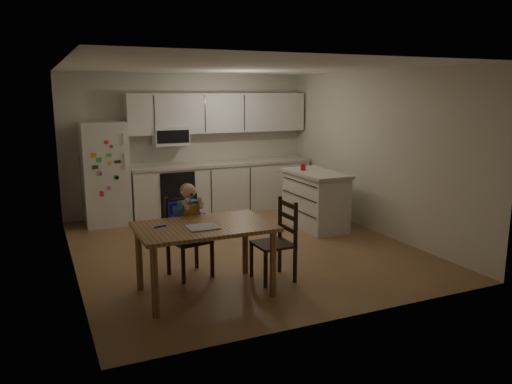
{
  "coord_description": "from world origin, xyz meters",
  "views": [
    {
      "loc": [
        -2.6,
        -6.3,
        2.18
      ],
      "look_at": [
        -0.11,
        -0.74,
        0.95
      ],
      "focal_mm": 35.0,
      "sensor_mm": 36.0,
      "label": 1
    }
  ],
  "objects_px": {
    "chair_side": "(280,235)",
    "refrigerator": "(105,174)",
    "kitchen_island": "(315,199)",
    "red_cup": "(303,167)",
    "chair_booster": "(187,220)",
    "dining_table": "(204,234)"
  },
  "relations": [
    {
      "from": "refrigerator",
      "to": "dining_table",
      "type": "xyz_separation_m",
      "value": [
        0.56,
        -3.49,
        -0.18
      ]
    },
    {
      "from": "kitchen_island",
      "to": "chair_side",
      "type": "height_order",
      "value": "chair_side"
    },
    {
      "from": "kitchen_island",
      "to": "red_cup",
      "type": "relative_size",
      "value": 11.82
    },
    {
      "from": "chair_side",
      "to": "refrigerator",
      "type": "bearing_deg",
      "value": -157.54
    },
    {
      "from": "refrigerator",
      "to": "chair_booster",
      "type": "xyz_separation_m",
      "value": [
        0.55,
        -2.88,
        -0.17
      ]
    },
    {
      "from": "dining_table",
      "to": "chair_booster",
      "type": "relative_size",
      "value": 1.28
    },
    {
      "from": "chair_booster",
      "to": "chair_side",
      "type": "xyz_separation_m",
      "value": [
        0.95,
        -0.56,
        -0.14
      ]
    },
    {
      "from": "chair_side",
      "to": "chair_booster",
      "type": "bearing_deg",
      "value": -121.75
    },
    {
      "from": "refrigerator",
      "to": "dining_table",
      "type": "relative_size",
      "value": 1.18
    },
    {
      "from": "dining_table",
      "to": "chair_side",
      "type": "height_order",
      "value": "chair_side"
    },
    {
      "from": "refrigerator",
      "to": "chair_booster",
      "type": "bearing_deg",
      "value": -79.16
    },
    {
      "from": "dining_table",
      "to": "chair_side",
      "type": "xyz_separation_m",
      "value": [
        0.94,
        0.05,
        -0.13
      ]
    },
    {
      "from": "red_cup",
      "to": "chair_side",
      "type": "relative_size",
      "value": 0.11
    },
    {
      "from": "red_cup",
      "to": "chair_side",
      "type": "xyz_separation_m",
      "value": [
        -1.44,
        -2.02,
        -0.43
      ]
    },
    {
      "from": "refrigerator",
      "to": "dining_table",
      "type": "bearing_deg",
      "value": -80.89
    },
    {
      "from": "dining_table",
      "to": "chair_side",
      "type": "bearing_deg",
      "value": 3.14
    },
    {
      "from": "dining_table",
      "to": "chair_booster",
      "type": "xyz_separation_m",
      "value": [
        -0.01,
        0.62,
        0.01
      ]
    },
    {
      "from": "red_cup",
      "to": "dining_table",
      "type": "height_order",
      "value": "red_cup"
    },
    {
      "from": "red_cup",
      "to": "dining_table",
      "type": "bearing_deg",
      "value": -138.95
    },
    {
      "from": "red_cup",
      "to": "chair_booster",
      "type": "height_order",
      "value": "chair_booster"
    },
    {
      "from": "kitchen_island",
      "to": "dining_table",
      "type": "bearing_deg",
      "value": -143.26
    },
    {
      "from": "dining_table",
      "to": "kitchen_island",
      "type": "bearing_deg",
      "value": 36.74
    }
  ]
}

